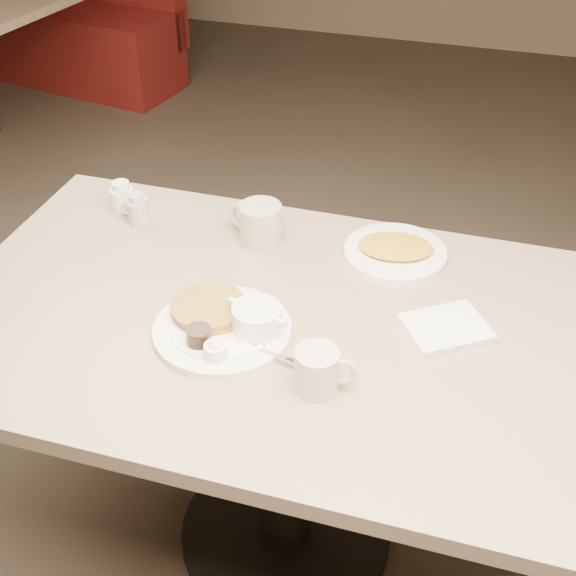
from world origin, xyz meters
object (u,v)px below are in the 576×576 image
(coffee_mug_far, at_px, (259,223))
(hash_plate, at_px, (395,250))
(booth_back_left, at_px, (67,13))
(main_plate, at_px, (227,323))
(creamer_right, at_px, (122,197))
(coffee_mug_near, at_px, (318,370))
(diner_table, at_px, (285,378))
(creamer_left, at_px, (138,210))

(coffee_mug_far, distance_m, hash_plate, 0.33)
(booth_back_left, bearing_deg, main_plate, -53.92)
(creamer_right, relative_size, booth_back_left, 0.05)
(main_plate, xyz_separation_m, coffee_mug_near, (0.23, -0.11, 0.02))
(coffee_mug_near, xyz_separation_m, coffee_mug_far, (-0.27, 0.46, 0.00))
(creamer_right, height_order, booth_back_left, booth_back_left)
(diner_table, relative_size, main_plate, 3.95)
(diner_table, xyz_separation_m, coffee_mug_far, (-0.15, 0.28, 0.22))
(hash_plate, bearing_deg, creamer_left, -176.43)
(coffee_mug_near, distance_m, coffee_mug_far, 0.53)
(main_plate, height_order, hash_plate, main_plate)
(coffee_mug_near, bearing_deg, booth_back_left, 127.93)
(creamer_left, bearing_deg, booth_back_left, 124.24)
(creamer_right, height_order, hash_plate, creamer_right)
(coffee_mug_far, bearing_deg, creamer_right, 174.06)
(coffee_mug_near, xyz_separation_m, creamer_right, (-0.66, 0.50, -0.01))
(main_plate, height_order, creamer_right, creamer_right)
(coffee_mug_near, distance_m, hash_plate, 0.50)
(coffee_mug_near, height_order, coffee_mug_far, coffee_mug_far)
(diner_table, height_order, booth_back_left, booth_back_left)
(creamer_left, height_order, hash_plate, creamer_left)
(coffee_mug_near, bearing_deg, coffee_mug_far, 120.62)
(coffee_mug_near, bearing_deg, main_plate, 154.16)
(coffee_mug_near, bearing_deg, hash_plate, 83.13)
(booth_back_left, bearing_deg, creamer_right, -56.33)
(hash_plate, bearing_deg, diner_table, -120.10)
(hash_plate, relative_size, booth_back_left, 0.17)
(creamer_right, bearing_deg, diner_table, -30.50)
(creamer_left, relative_size, booth_back_left, 0.05)
(coffee_mug_far, distance_m, booth_back_left, 3.15)
(creamer_left, bearing_deg, main_plate, -43.08)
(creamer_right, bearing_deg, hash_plate, -0.50)
(creamer_left, distance_m, creamer_right, 0.08)
(coffee_mug_near, relative_size, hash_plate, 0.45)
(coffee_mug_far, bearing_deg, main_plate, -82.70)
(creamer_left, bearing_deg, coffee_mug_far, 1.19)
(creamer_left, height_order, creamer_right, same)
(creamer_left, bearing_deg, creamer_right, 144.86)
(coffee_mug_far, xyz_separation_m, creamer_right, (-0.39, 0.04, -0.01))
(main_plate, relative_size, coffee_mug_far, 2.40)
(coffee_mug_near, height_order, creamer_right, coffee_mug_near)
(creamer_right, distance_m, hash_plate, 0.72)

